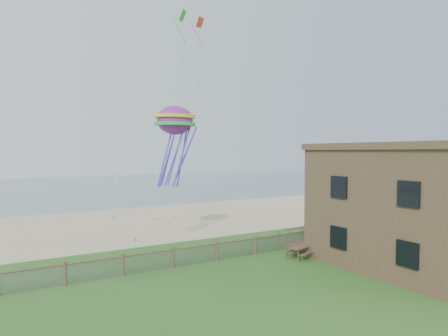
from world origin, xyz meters
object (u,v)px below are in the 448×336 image
at_px(octopus_kite, 175,143).
at_px(motel, 445,204).
at_px(picnic_table, 301,251).
at_px(chainlink_fence, 217,252).

bearing_deg(octopus_kite, motel, -22.01).
height_order(picnic_table, octopus_kite, octopus_kite).
height_order(chainlink_fence, octopus_kite, octopus_kite).
relative_size(chainlink_fence, motel, 2.41).
distance_m(picnic_table, octopus_kite, 11.56).
height_order(chainlink_fence, motel, motel).
bearing_deg(octopus_kite, picnic_table, -32.01).
xyz_separation_m(motel, picnic_table, (-7.88, 4.82, -3.09)).
bearing_deg(chainlink_fence, octopus_kite, 96.76).
relative_size(chainlink_fence, picnic_table, 18.53).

